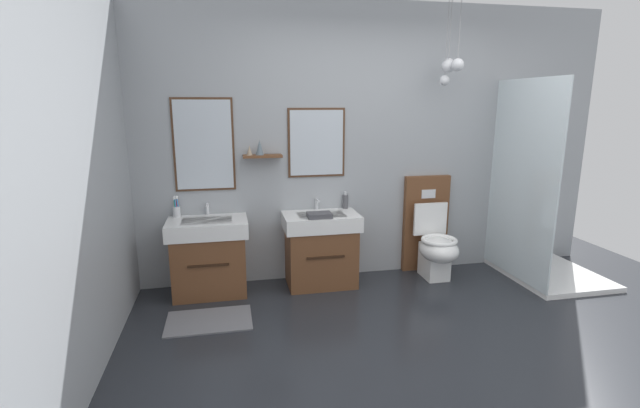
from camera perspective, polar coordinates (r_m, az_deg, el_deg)
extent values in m
cube|color=#23262B|center=(3.39, 16.26, -19.60)|extent=(6.02, 4.95, 0.10)
cube|color=#999EA3|center=(4.56, 6.66, 7.61)|extent=(4.82, 0.12, 2.66)
cube|color=#4C301E|center=(4.27, -14.48, 7.25)|extent=(0.55, 0.02, 0.84)
cube|color=silver|center=(4.26, -14.48, 7.24)|extent=(0.51, 0.01, 0.80)
cube|color=#4C301E|center=(4.35, -0.45, 7.75)|extent=(0.55, 0.02, 0.66)
cube|color=silver|center=(4.34, -0.42, 7.73)|extent=(0.51, 0.01, 0.62)
cube|color=brown|center=(4.21, -7.28, 6.03)|extent=(0.36, 0.14, 0.02)
cone|color=gray|center=(4.19, -8.91, 6.72)|extent=(0.05, 0.05, 0.09)
cone|color=slate|center=(4.20, -7.64, 7.09)|extent=(0.07, 0.07, 0.14)
cylinder|color=gray|center=(4.49, 15.79, 19.82)|extent=(0.01, 0.01, 0.68)
sphere|color=silver|center=(4.45, 15.48, 14.82)|extent=(0.09, 0.09, 0.09)
cylinder|color=gray|center=(4.60, 16.19, 20.62)|extent=(0.01, 0.01, 0.52)
sphere|color=silver|center=(4.56, 15.94, 16.75)|extent=(0.09, 0.09, 0.09)
cylinder|color=gray|center=(4.43, 17.29, 20.69)|extent=(0.01, 0.01, 0.55)
sphere|color=silver|center=(4.39, 17.00, 16.48)|extent=(0.11, 0.11, 0.11)
cylinder|color=gray|center=(4.50, 16.16, 20.59)|extent=(0.01, 0.01, 0.56)
sphere|color=silver|center=(4.46, 15.89, 16.41)|extent=(0.12, 0.12, 0.12)
cube|color=#999EA3|center=(2.69, -31.52, 2.22)|extent=(0.12, 3.75, 2.66)
cube|color=slate|center=(3.88, -13.83, -14.12)|extent=(0.68, 0.44, 0.01)
cube|color=brown|center=(4.31, -13.79, -7.34)|extent=(0.65, 0.46, 0.56)
cube|color=black|center=(4.07, -13.93, -7.56)|extent=(0.36, 0.01, 0.02)
cube|color=white|center=(4.21, -14.04, -2.84)|extent=(0.71, 0.48, 0.14)
cube|color=silver|center=(4.16, -14.09, -2.21)|extent=(0.44, 0.26, 0.03)
cylinder|color=silver|center=(4.36, -14.04, -0.59)|extent=(0.03, 0.03, 0.11)
cylinder|color=silver|center=(4.30, -14.10, -0.13)|extent=(0.02, 0.11, 0.02)
cube|color=brown|center=(4.39, 0.08, -6.58)|extent=(0.65, 0.46, 0.56)
cube|color=black|center=(4.15, 0.74, -6.76)|extent=(0.36, 0.01, 0.02)
cube|color=white|center=(4.29, 0.08, -2.15)|extent=(0.71, 0.48, 0.14)
cube|color=silver|center=(4.24, 0.16, -1.53)|extent=(0.44, 0.26, 0.03)
cylinder|color=silver|center=(4.44, -0.42, 0.03)|extent=(0.03, 0.03, 0.11)
cylinder|color=silver|center=(4.37, -0.28, 0.49)|extent=(0.02, 0.11, 0.02)
cube|color=brown|center=(4.85, 13.09, -2.33)|extent=(0.48, 0.10, 1.00)
cube|color=silver|center=(4.73, 13.56, 1.25)|extent=(0.15, 0.01, 0.09)
cube|color=white|center=(4.72, 14.24, -7.02)|extent=(0.22, 0.30, 0.34)
ellipsoid|color=white|center=(4.60, 14.77, -5.58)|extent=(0.37, 0.46, 0.24)
torus|color=white|center=(4.57, 14.84, -4.45)|extent=(0.35, 0.35, 0.04)
cube|color=white|center=(4.72, 13.77, -1.84)|extent=(0.35, 0.03, 0.33)
cylinder|color=silver|center=(4.35, -17.68, -0.93)|extent=(0.07, 0.07, 0.09)
cylinder|color=#2D84DB|center=(4.34, -17.51, -0.23)|extent=(0.03, 0.03, 0.16)
cube|color=white|center=(4.34, -17.67, 0.83)|extent=(0.02, 0.02, 0.03)
cylinder|color=#DB3847|center=(4.35, -17.70, -0.26)|extent=(0.03, 0.03, 0.16)
cube|color=white|center=(4.34, -17.60, 0.78)|extent=(0.02, 0.02, 0.03)
cylinder|color=#33B266|center=(4.34, -17.88, -0.31)|extent=(0.02, 0.01, 0.15)
cube|color=white|center=(4.33, -18.00, 0.68)|extent=(0.01, 0.02, 0.03)
cylinder|color=#2D84DB|center=(4.33, -17.78, -0.28)|extent=(0.02, 0.02, 0.16)
cube|color=white|center=(4.32, -17.92, 0.78)|extent=(0.01, 0.02, 0.03)
cylinder|color=#4C4C51|center=(4.48, 3.22, 0.30)|extent=(0.06, 0.06, 0.13)
cylinder|color=silver|center=(4.46, 3.23, 1.37)|extent=(0.02, 0.02, 0.04)
cube|color=#47474C|center=(4.12, -0.07, -1.43)|extent=(0.22, 0.16, 0.04)
cube|color=white|center=(5.21, 26.95, -7.85)|extent=(0.85, 1.03, 0.05)
cube|color=silver|center=(4.71, 24.09, 2.67)|extent=(0.02, 1.03, 1.90)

